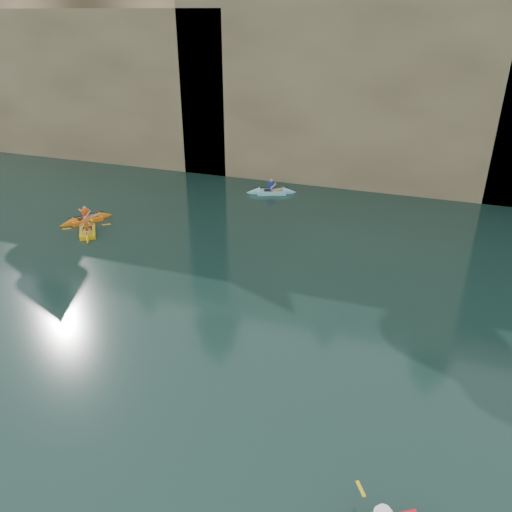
% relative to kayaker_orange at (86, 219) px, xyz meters
% --- Properties ---
extents(ground, '(160.00, 160.00, 0.00)m').
position_rel_kayaker_orange_xyz_m(ground, '(10.76, -11.45, -0.13)').
color(ground, black).
rests_on(ground, ground).
extents(cliff, '(70.00, 16.00, 12.00)m').
position_rel_kayaker_orange_xyz_m(cliff, '(10.76, 18.55, 5.87)').
color(cliff, tan).
rests_on(cliff, ground).
extents(cliff_slab_west, '(26.00, 2.40, 10.56)m').
position_rel_kayaker_orange_xyz_m(cliff_slab_west, '(-9.24, 11.15, 5.15)').
color(cliff_slab_west, '#9A845D').
rests_on(cliff_slab_west, ground).
extents(cliff_slab_center, '(24.00, 2.40, 11.40)m').
position_rel_kayaker_orange_xyz_m(cliff_slab_center, '(12.76, 11.15, 5.57)').
color(cliff_slab_center, '#9A845D').
rests_on(cliff_slab_center, ground).
extents(sea_cave_west, '(4.50, 1.00, 4.00)m').
position_rel_kayaker_orange_xyz_m(sea_cave_west, '(-7.24, 10.50, 1.87)').
color(sea_cave_west, black).
rests_on(sea_cave_west, ground).
extents(sea_cave_center, '(3.50, 1.00, 3.20)m').
position_rel_kayaker_orange_xyz_m(sea_cave_center, '(6.76, 10.50, 1.47)').
color(sea_cave_center, black).
rests_on(sea_cave_center, ground).
extents(sea_cave_east, '(5.00, 1.00, 4.50)m').
position_rel_kayaker_orange_xyz_m(sea_cave_east, '(20.76, 10.50, 2.12)').
color(sea_cave_east, black).
rests_on(sea_cave_east, ground).
extents(kayaker_orange, '(2.15, 2.72, 1.08)m').
position_rel_kayaker_orange_xyz_m(kayaker_orange, '(0.00, 0.00, 0.00)').
color(kayaker_orange, orange).
rests_on(kayaker_orange, ground).
extents(kayaker_yellow, '(2.25, 2.70, 1.16)m').
position_rel_kayaker_orange_xyz_m(kayaker_yellow, '(1.05, -1.33, 0.01)').
color(kayaker_yellow, yellow).
rests_on(kayaker_yellow, ground).
extents(kayaker_ltblue_mid, '(3.12, 2.18, 1.17)m').
position_rel_kayaker_orange_xyz_m(kayaker_ltblue_mid, '(7.78, 7.55, 0.01)').
color(kayaker_ltblue_mid, '#89D3E6').
rests_on(kayaker_ltblue_mid, ground).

